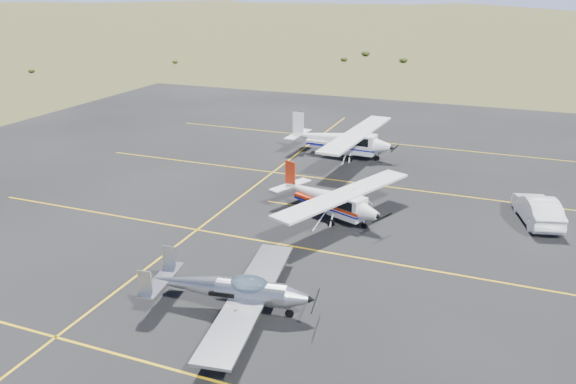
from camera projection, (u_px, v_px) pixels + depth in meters
The scene contains 6 objects.
ground at pixel (282, 264), 27.89m from camera, with size 1600.00×1600.00×0.00m, color #383D1C.
apron at pixel (325, 213), 33.99m from camera, with size 72.00×72.00×0.02m, color black.
aircraft_low_wing at pixel (233, 290), 23.57m from camera, with size 7.04×9.73×2.10m.
aircraft_cessna at pixel (330, 198), 33.07m from camera, with size 7.74×10.44×2.72m.
aircraft_plain at pixel (342, 139), 44.64m from camera, with size 7.59×12.62×3.19m.
sedan at pixel (538, 209), 32.45m from camera, with size 1.71×4.89×1.61m, color white.
Camera 1 is at (9.37, -23.03, 13.14)m, focal length 35.00 mm.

